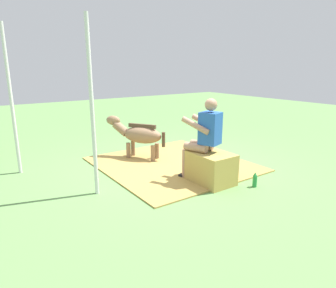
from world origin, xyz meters
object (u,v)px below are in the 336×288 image
at_px(pony_standing, 138,135).
at_px(tent_pole_left, 92,109).
at_px(person_seated, 204,136).
at_px(tent_pole_right, 11,102).
at_px(soda_bottle, 255,180).
at_px(hay_bale, 211,168).

distance_m(pony_standing, tent_pole_left, 1.99).
height_order(person_seated, tent_pole_right, tent_pole_right).
bearing_deg(tent_pole_right, soda_bottle, -134.30).
xyz_separation_m(pony_standing, tent_pole_left, (-1.18, 1.41, 0.78)).
height_order(hay_bale, tent_pole_right, tent_pole_right).
bearing_deg(hay_bale, tent_pole_left, 68.78).
height_order(pony_standing, tent_pole_right, tent_pole_right).
xyz_separation_m(pony_standing, tent_pole_right, (0.49, 2.19, 0.78)).
bearing_deg(tent_pole_left, pony_standing, -50.01).
xyz_separation_m(pony_standing, soda_bottle, (-2.39, -0.76, -0.39)).
relative_size(soda_bottle, tent_pole_right, 0.10).
bearing_deg(pony_standing, tent_pole_right, 77.30).
bearing_deg(soda_bottle, person_seated, 34.78).
bearing_deg(person_seated, tent_pole_left, 73.22).
relative_size(person_seated, tent_pole_right, 0.54).
bearing_deg(pony_standing, soda_bottle, -162.28).
bearing_deg(tent_pole_left, tent_pole_right, 25.25).
bearing_deg(person_seated, soda_bottle, -145.22).
relative_size(hay_bale, tent_pole_left, 0.28).
relative_size(pony_standing, tent_pole_left, 0.46).
bearing_deg(hay_bale, pony_standing, 9.58).
height_order(pony_standing, tent_pole_left, tent_pole_left).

